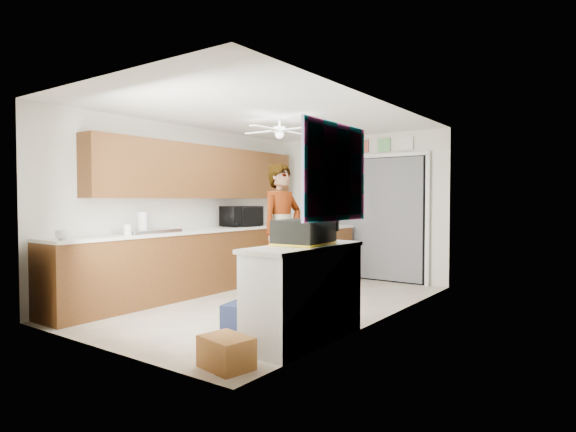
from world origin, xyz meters
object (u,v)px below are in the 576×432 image
Objects in this scene: suitcase at (304,232)px; cardboard_box at (226,352)px; navy_crate at (244,316)px; microwave at (241,216)px; paper_towel_roll at (142,222)px; dog at (306,269)px; cup at (62,235)px; man at (282,232)px.

suitcase is 1.38× the size of cardboard_box.
navy_crate is (-0.71, 1.04, -0.00)m from cardboard_box.
microwave reaches higher than paper_towel_roll.
paper_towel_roll is 2.72m from suitcase.
dog is (0.93, 2.56, -0.85)m from paper_towel_roll.
navy_crate is 0.73× the size of dog.
cup is 0.49× the size of paper_towel_roll.
cardboard_box is 2.83m from man.
suitcase is at bearing -118.42° from microwave.
paper_towel_roll is 1.88m from man.
suitcase reaches higher than dog.
navy_crate is at bearing 32.66° from cup.
dog is (0.79, 0.72, -0.88)m from microwave.
paper_towel_roll reaches higher than dog.
cup reaches higher than dog.
navy_crate is 2.90m from dog.
paper_towel_roll reaches higher than suitcase.
microwave is 1.38m from dog.
cardboard_box is at bearing -131.09° from microwave.
suitcase is at bearing -66.83° from dog.
man reaches higher than suitcase.
cardboard_box is 1.01× the size of navy_crate.
navy_crate is at bearing -149.64° from man.
cardboard_box is 0.22× the size of man.
cup is at bearing 164.30° from man.
man is (1.28, -0.61, -0.17)m from microwave.
suitcase is 1.22m from navy_crate.
paper_towel_roll is at bearing 171.54° from suitcase.
microwave is 1.06× the size of dog.
microwave is 1.43m from man.
suitcase is at bearing 23.75° from cup.
navy_crate is (1.80, -2.00, -0.98)m from microwave.
dog is (-1.01, 2.72, 0.10)m from navy_crate.
paper_towel_roll is at bearing 100.75° from cup.
cardboard_box is 0.73× the size of dog.
dog is at bearing 118.17° from suitcase.
microwave reaches higher than dog.
microwave reaches higher than cup.
cardboard_box is at bearing -143.40° from man.
man is (-0.52, 1.38, 0.81)m from navy_crate.
suitcase is 3.36m from dog.
microwave is at bearing 85.65° from paper_towel_roll.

